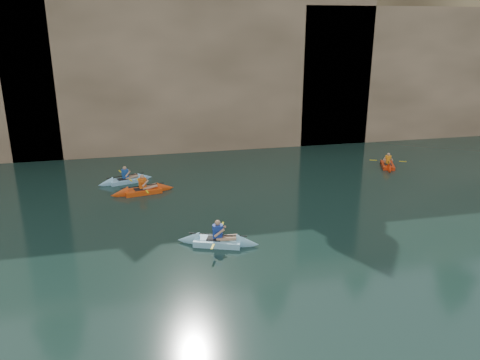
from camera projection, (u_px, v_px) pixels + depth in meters
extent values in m
cube|color=tan|center=(160.00, 54.00, 37.43)|extent=(70.00, 16.00, 12.00)
cube|color=tan|center=(198.00, 65.00, 31.10)|extent=(24.00, 2.40, 11.40)
cube|color=tan|center=(459.00, 71.00, 35.65)|extent=(26.00, 2.40, 9.84)
cube|color=black|center=(110.00, 131.00, 30.49)|extent=(3.50, 1.00, 3.20)
cube|color=black|center=(312.00, 113.00, 33.30)|extent=(5.00, 1.00, 4.50)
cube|color=#E1460E|center=(143.00, 191.00, 23.79)|extent=(2.61, 1.24, 0.27)
cone|color=#E1460E|center=(166.00, 188.00, 24.24)|extent=(1.01, 0.90, 0.75)
cone|color=#E1460E|center=(119.00, 194.00, 23.33)|extent=(1.01, 0.90, 0.75)
cube|color=black|center=(140.00, 189.00, 23.70)|extent=(0.63, 0.56, 0.04)
cube|color=orange|center=(142.00, 183.00, 23.66)|extent=(0.38, 0.28, 0.50)
sphere|color=tan|center=(142.00, 177.00, 23.55)|extent=(0.21, 0.21, 0.21)
cylinder|color=black|center=(143.00, 186.00, 23.70)|extent=(2.18, 0.45, 0.04)
cube|color=yellow|center=(138.00, 180.00, 24.58)|extent=(0.16, 0.43, 0.02)
cube|color=yellow|center=(147.00, 192.00, 22.83)|extent=(0.16, 0.43, 0.02)
cube|color=#8FD6F0|center=(218.00, 241.00, 18.16)|extent=(2.61, 1.63, 0.28)
cone|color=#8FD6F0|center=(248.00, 243.00, 18.01)|extent=(1.09, 1.03, 0.77)
cone|color=#8FD6F0|center=(188.00, 240.00, 18.31)|extent=(1.09, 1.03, 0.77)
cube|color=black|center=(214.00, 238.00, 18.14)|extent=(0.69, 0.65, 0.04)
cube|color=navy|center=(218.00, 232.00, 18.03)|extent=(0.41, 0.34, 0.52)
sphere|color=tan|center=(218.00, 223.00, 17.91)|extent=(0.22, 0.22, 0.22)
cylinder|color=black|center=(218.00, 235.00, 18.07)|extent=(2.14, 0.84, 0.04)
cube|color=yellow|center=(222.00, 224.00, 19.05)|extent=(0.22, 0.42, 0.02)
cube|color=yellow|center=(213.00, 247.00, 17.09)|extent=(0.22, 0.42, 0.02)
cube|color=red|center=(388.00, 165.00, 28.33)|extent=(1.51, 2.35, 0.24)
cone|color=red|center=(385.00, 160.00, 29.33)|extent=(0.91, 0.99, 0.65)
cone|color=red|center=(390.00, 170.00, 27.34)|extent=(0.91, 0.99, 0.65)
cube|color=black|center=(388.00, 164.00, 28.16)|extent=(0.59, 0.67, 0.04)
cube|color=orange|center=(388.00, 159.00, 28.23)|extent=(0.29, 0.35, 0.44)
sphere|color=tan|center=(389.00, 154.00, 28.13)|extent=(0.18, 0.18, 0.18)
cylinder|color=black|center=(388.00, 161.00, 28.25)|extent=(0.79, 1.79, 0.04)
cube|color=yellow|center=(373.00, 160.00, 28.39)|extent=(0.42, 0.24, 0.02)
cube|color=yellow|center=(403.00, 161.00, 28.11)|extent=(0.42, 0.24, 0.02)
cube|color=#91D4F4|center=(126.00, 180.00, 25.44)|extent=(2.44, 1.39, 0.25)
cone|color=#91D4F4|center=(145.00, 177.00, 25.97)|extent=(0.99, 0.91, 0.70)
cone|color=#91D4F4|center=(105.00, 184.00, 24.91)|extent=(0.99, 0.91, 0.70)
cube|color=black|center=(123.00, 179.00, 25.33)|extent=(0.66, 0.58, 0.04)
cube|color=#1C4A9A|center=(125.00, 174.00, 25.32)|extent=(0.36, 0.29, 0.47)
sphere|color=tan|center=(125.00, 168.00, 25.22)|extent=(0.20, 0.20, 0.20)
cylinder|color=black|center=(125.00, 176.00, 25.35)|extent=(1.97, 0.65, 0.04)
cube|color=yellow|center=(120.00, 171.00, 26.11)|extent=(0.20, 0.42, 0.02)
cube|color=yellow|center=(131.00, 180.00, 24.59)|extent=(0.20, 0.42, 0.02)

